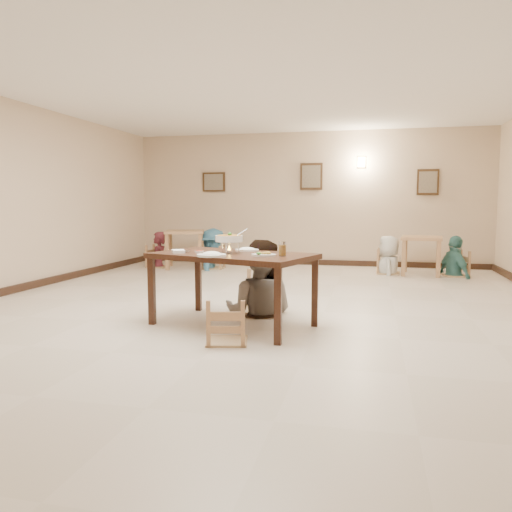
% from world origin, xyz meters
% --- Properties ---
extents(floor, '(10.00, 10.00, 0.00)m').
position_xyz_m(floor, '(0.00, 0.00, 0.00)').
color(floor, beige).
rests_on(floor, ground).
extents(ceiling, '(10.00, 10.00, 0.00)m').
position_xyz_m(ceiling, '(0.00, 0.00, 3.00)').
color(ceiling, white).
rests_on(ceiling, wall_back).
extents(wall_back, '(10.00, 0.00, 10.00)m').
position_xyz_m(wall_back, '(0.00, 5.00, 1.50)').
color(wall_back, beige).
rests_on(wall_back, floor).
extents(baseboard_back, '(8.00, 0.06, 0.12)m').
position_xyz_m(baseboard_back, '(0.00, 4.97, 0.06)').
color(baseboard_back, black).
rests_on(baseboard_back, floor).
extents(baseboard_left, '(0.06, 10.00, 0.12)m').
position_xyz_m(baseboard_left, '(-3.97, 0.00, 0.06)').
color(baseboard_left, black).
rests_on(baseboard_left, floor).
extents(picture_a, '(0.55, 0.04, 0.45)m').
position_xyz_m(picture_a, '(-2.20, 4.96, 1.90)').
color(picture_a, '#392514').
rests_on(picture_a, wall_back).
extents(picture_b, '(0.50, 0.04, 0.60)m').
position_xyz_m(picture_b, '(0.10, 4.96, 2.00)').
color(picture_b, '#392514').
rests_on(picture_b, wall_back).
extents(picture_c, '(0.45, 0.04, 0.55)m').
position_xyz_m(picture_c, '(2.60, 4.96, 1.85)').
color(picture_c, '#392514').
rests_on(picture_c, wall_back).
extents(wall_sconce, '(0.16, 0.05, 0.22)m').
position_xyz_m(wall_sconce, '(1.20, 4.96, 2.30)').
color(wall_sconce, '#FFD88C').
rests_on(wall_sconce, wall_back).
extents(main_table, '(1.99, 1.49, 0.83)m').
position_xyz_m(main_table, '(-0.07, -0.94, 0.75)').
color(main_table, '#391E12').
rests_on(main_table, floor).
extents(chair_far, '(0.46, 0.46, 0.98)m').
position_xyz_m(chair_far, '(0.06, -0.16, 0.49)').
color(chair_far, tan).
rests_on(chair_far, floor).
extents(chair_near, '(0.41, 0.41, 0.86)m').
position_xyz_m(chair_near, '(0.07, -1.64, 0.43)').
color(chair_near, tan).
rests_on(chair_near, floor).
extents(main_diner, '(0.93, 0.73, 1.89)m').
position_xyz_m(main_diner, '(0.09, -0.27, 0.94)').
color(main_diner, gray).
rests_on(main_diner, floor).
extents(curry_warmer, '(0.35, 0.31, 0.28)m').
position_xyz_m(curry_warmer, '(-0.11, -0.93, 1.00)').
color(curry_warmer, silver).
rests_on(curry_warmer, main_table).
extents(rice_plate_far, '(0.28, 0.28, 0.06)m').
position_xyz_m(rice_plate_far, '(0.03, -0.63, 0.85)').
color(rice_plate_far, white).
rests_on(rice_plate_far, main_table).
extents(rice_plate_near, '(0.31, 0.31, 0.07)m').
position_xyz_m(rice_plate_near, '(-0.19, -1.31, 0.85)').
color(rice_plate_near, white).
rests_on(rice_plate_near, main_table).
extents(fried_plate, '(0.27, 0.27, 0.06)m').
position_xyz_m(fried_plate, '(0.34, -1.16, 0.85)').
color(fried_plate, white).
rests_on(fried_plate, main_table).
extents(chili_dish, '(0.10, 0.10, 0.02)m').
position_xyz_m(chili_dish, '(-0.47, -0.91, 0.84)').
color(chili_dish, white).
rests_on(chili_dish, main_table).
extents(napkin_cutlery, '(0.24, 0.29, 0.03)m').
position_xyz_m(napkin_cutlery, '(-0.69, -1.01, 0.85)').
color(napkin_cutlery, white).
rests_on(napkin_cutlery, main_table).
extents(drink_glass, '(0.08, 0.08, 0.16)m').
position_xyz_m(drink_glass, '(0.54, -1.10, 0.90)').
color(drink_glass, white).
rests_on(drink_glass, main_table).
extents(bg_table_left, '(1.03, 1.03, 0.82)m').
position_xyz_m(bg_table_left, '(-2.48, 3.78, 0.68)').
color(bg_table_left, tan).
rests_on(bg_table_left, floor).
extents(bg_table_right, '(0.83, 0.83, 0.75)m').
position_xyz_m(bg_table_right, '(2.41, 3.85, 0.62)').
color(bg_table_right, tan).
rests_on(bg_table_right, floor).
extents(bg_chair_ll, '(0.43, 0.43, 0.92)m').
position_xyz_m(bg_chair_ll, '(-3.11, 3.77, 0.46)').
color(bg_chair_ll, tan).
rests_on(bg_chair_ll, floor).
extents(bg_chair_lr, '(0.44, 0.44, 0.94)m').
position_xyz_m(bg_chair_lr, '(-1.86, 3.82, 0.47)').
color(bg_chair_lr, tan).
rests_on(bg_chair_lr, floor).
extents(bg_chair_rl, '(0.44, 0.44, 0.94)m').
position_xyz_m(bg_chair_rl, '(1.80, 3.86, 0.47)').
color(bg_chair_rl, tan).
rests_on(bg_chair_rl, floor).
extents(bg_chair_rr, '(0.44, 0.44, 0.93)m').
position_xyz_m(bg_chair_rr, '(3.03, 3.81, 0.46)').
color(bg_chair_rr, tan).
rests_on(bg_chair_rr, floor).
extents(bg_diner_a, '(0.45, 0.62, 1.56)m').
position_xyz_m(bg_diner_a, '(-3.11, 3.77, 0.78)').
color(bg_diner_a, maroon).
rests_on(bg_diner_a, floor).
extents(bg_diner_b, '(0.81, 1.20, 1.73)m').
position_xyz_m(bg_diner_b, '(-1.86, 3.82, 0.86)').
color(bg_diner_b, teal).
rests_on(bg_diner_b, floor).
extents(bg_diner_c, '(0.49, 0.75, 1.52)m').
position_xyz_m(bg_diner_c, '(1.80, 3.86, 0.76)').
color(bg_diner_c, silver).
rests_on(bg_diner_c, floor).
extents(bg_diner_d, '(0.74, 0.99, 1.57)m').
position_xyz_m(bg_diner_d, '(3.03, 3.81, 0.78)').
color(bg_diner_d, teal).
rests_on(bg_diner_d, floor).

